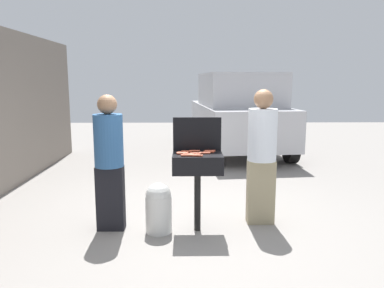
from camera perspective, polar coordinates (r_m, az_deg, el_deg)
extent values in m
plane|color=gray|center=(4.93, -0.36, -12.19)|extent=(24.00, 24.00, 0.00)
cylinder|color=black|center=(4.64, 0.83, -8.70)|extent=(0.08, 0.08, 0.74)
cube|color=black|center=(4.52, 0.85, -2.89)|extent=(0.60, 0.44, 0.22)
cube|color=black|center=(4.68, 0.78, 1.52)|extent=(0.60, 0.05, 0.42)
cylinder|color=#C6593D|center=(4.33, 0.81, -1.78)|extent=(0.13, 0.04, 0.03)
cylinder|color=#B74C33|center=(4.62, 2.76, -1.07)|extent=(0.13, 0.03, 0.03)
cylinder|color=#B74C33|center=(4.52, -1.34, -1.30)|extent=(0.13, 0.04, 0.03)
cylinder|color=#AD4228|center=(4.56, 2.56, -1.20)|extent=(0.13, 0.04, 0.03)
cylinder|color=#C6593D|center=(4.37, 0.36, -1.66)|extent=(0.13, 0.04, 0.03)
cylinder|color=#B74C33|center=(4.61, 0.40, -1.08)|extent=(0.13, 0.03, 0.03)
cylinder|color=#C6593D|center=(4.48, 1.96, -1.38)|extent=(0.13, 0.03, 0.03)
cylinder|color=#B74C33|center=(4.48, -1.55, -1.39)|extent=(0.13, 0.03, 0.03)
cylinder|color=#B74C33|center=(4.41, -0.56, -1.55)|extent=(0.13, 0.03, 0.03)
cylinder|color=#C6593D|center=(4.45, 0.55, -1.47)|extent=(0.13, 0.03, 0.03)
cylinder|color=#AD4228|center=(4.58, -0.83, -1.15)|extent=(0.13, 0.04, 0.03)
cylinder|color=#C6593D|center=(4.45, -1.43, -1.47)|extent=(0.13, 0.03, 0.03)
cylinder|color=#C6593D|center=(4.34, -0.85, -1.74)|extent=(0.13, 0.03, 0.03)
cylinder|color=silver|center=(4.65, -5.10, -10.55)|extent=(0.32, 0.32, 0.46)
sphere|color=silver|center=(4.58, -5.14, -7.85)|extent=(0.31, 0.31, 0.31)
cube|color=black|center=(4.78, -12.29, -8.03)|extent=(0.33, 0.18, 0.80)
cylinder|color=#2D598C|center=(4.61, -12.60, 0.51)|extent=(0.35, 0.35, 0.64)
sphere|color=#936B4C|center=(4.57, -12.80, 5.90)|extent=(0.23, 0.23, 0.23)
cube|color=gray|center=(4.95, 10.41, -7.17)|extent=(0.35, 0.19, 0.83)
cylinder|color=silver|center=(4.79, 10.67, 1.37)|extent=(0.36, 0.36, 0.66)
sphere|color=#936B4C|center=(4.75, 10.84, 6.74)|extent=(0.24, 0.24, 0.24)
cube|color=#B7B7BC|center=(9.84, 6.83, 3.33)|extent=(2.30, 4.56, 0.90)
cube|color=#B7B7BC|center=(9.59, 7.20, 8.25)|extent=(1.99, 2.75, 0.80)
cylinder|color=black|center=(8.70, 14.84, -0.73)|extent=(0.28, 0.66, 0.64)
cylinder|color=black|center=(8.24, 3.03, -0.99)|extent=(0.28, 0.66, 0.64)
cylinder|color=black|center=(11.60, 9.45, 1.97)|extent=(0.28, 0.66, 0.64)
cylinder|color=black|center=(11.25, 0.55, 1.87)|extent=(0.28, 0.66, 0.64)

